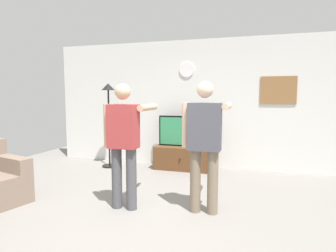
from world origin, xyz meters
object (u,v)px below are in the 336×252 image
(television, at_px, (184,131))
(person_standing_nearer_lamp, at_px, (124,139))
(wall_clock, at_px, (187,70))
(person_standing_nearer_couch, at_px, (205,139))
(tv_stand, at_px, (183,158))
(framed_picture, at_px, (278,90))
(floor_lamp, at_px, (109,108))

(television, bearing_deg, person_standing_nearer_lamp, -96.26)
(wall_clock, xyz_separation_m, person_standing_nearer_couch, (0.80, -2.38, -1.11))
(television, relative_size, wall_clock, 3.43)
(tv_stand, bearing_deg, person_standing_nearer_lamp, -96.38)
(television, distance_m, wall_clock, 1.31)
(television, xyz_separation_m, person_standing_nearer_couch, (0.80, -2.14, 0.17))
(framed_picture, distance_m, person_standing_nearer_couch, 2.69)
(television, distance_m, framed_picture, 2.03)
(tv_stand, height_order, television, television)
(television, distance_m, person_standing_nearer_couch, 2.29)
(television, relative_size, person_standing_nearer_lamp, 0.63)
(floor_lamp, bearing_deg, framed_picture, 9.38)
(tv_stand, xyz_separation_m, wall_clock, (0.00, 0.29, 1.84))
(wall_clock, distance_m, floor_lamp, 1.84)
(person_standing_nearer_couch, bearing_deg, framed_picture, 66.63)
(television, height_order, person_standing_nearer_lamp, person_standing_nearer_lamp)
(television, xyz_separation_m, wall_clock, (0.00, 0.24, 1.28))
(person_standing_nearer_lamp, relative_size, person_standing_nearer_couch, 0.99)
(person_standing_nearer_lamp, xyz_separation_m, person_standing_nearer_couch, (1.06, 0.17, 0.02))
(framed_picture, distance_m, person_standing_nearer_lamp, 3.38)
(framed_picture, height_order, person_standing_nearer_couch, framed_picture)
(television, height_order, person_standing_nearer_couch, person_standing_nearer_couch)
(person_standing_nearer_lamp, height_order, person_standing_nearer_couch, person_standing_nearer_couch)
(television, distance_m, floor_lamp, 1.67)
(wall_clock, bearing_deg, tv_stand, -90.00)
(wall_clock, height_order, framed_picture, wall_clock)
(tv_stand, relative_size, television, 1.09)
(framed_picture, relative_size, floor_lamp, 0.37)
(wall_clock, xyz_separation_m, person_standing_nearer_lamp, (-0.25, -2.56, -1.13))
(tv_stand, bearing_deg, wall_clock, 90.00)
(wall_clock, height_order, floor_lamp, wall_clock)
(tv_stand, relative_size, wall_clock, 3.75)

